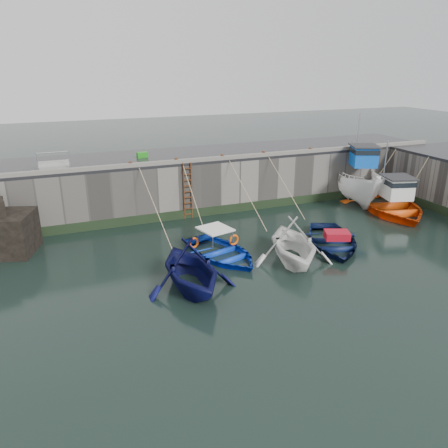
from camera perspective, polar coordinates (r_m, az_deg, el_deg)
name	(u,v)px	position (r m, az deg, el deg)	size (l,w,h in m)	color
ground	(314,291)	(17.43, 11.68, -8.56)	(120.00, 120.00, 0.00)	black
quay_back	(206,179)	(27.44, -2.34, 5.90)	(30.00, 5.00, 3.00)	slate
road_back	(206,154)	(27.09, -2.39, 9.15)	(30.00, 5.00, 0.16)	black
kerb_back	(220,158)	(24.89, -0.58, 8.60)	(30.00, 0.30, 0.20)	slate
algae_back	(221,210)	(25.50, -0.40, 1.88)	(30.00, 0.08, 0.50)	black
ladder	(188,191)	(24.44, -4.76, 4.28)	(0.51, 0.08, 3.20)	#3F1E0F
boat_near_white	(191,288)	(17.35, -4.37, -8.29)	(3.78, 4.38, 2.31)	#0A0D41
boat_near_white_rope	(159,240)	(21.95, -8.49, -2.14)	(0.04, 6.08, 3.10)	tan
boat_near_blue	(222,257)	(19.94, -0.31, -4.28)	(3.16, 4.43, 0.92)	#0D38C8
boat_near_blue_rope	(194,227)	(23.52, -3.94, -0.42)	(0.04, 4.12, 3.10)	tan
boat_near_blacktrim	(292,260)	(19.80, 8.87, -4.73)	(3.77, 4.37, 2.30)	white
boat_near_blacktrim_rope	(247,225)	(23.78, 3.01, -0.17)	(0.04, 5.41, 3.10)	tan
boat_near_navy	(332,245)	(21.79, 13.87, -2.70)	(3.34, 4.68, 0.97)	#09153D
boat_near_navy_rope	(286,217)	(25.28, 8.13, 0.91)	(0.04, 4.70, 3.10)	tan
boat_far_white	(358,183)	(29.27, 17.13, 5.18)	(5.13, 7.43, 5.69)	white
boat_far_orange	(390,204)	(27.68, 20.85, 2.40)	(6.18, 7.48, 4.34)	#F54E0C
fish_crate	(142,155)	(26.00, -10.63, 8.88)	(0.61, 0.36, 0.31)	#1E8818
railing	(54,165)	(24.36, -21.33, 7.21)	(1.60, 1.05, 1.00)	#A5A8AD
bollard_a	(130,164)	(23.69, -12.13, 7.66)	(0.18, 0.18, 0.28)	#3F1E0F
bollard_b	(176,160)	(24.21, -6.25, 8.25)	(0.18, 0.18, 0.28)	#3F1E0F
bollard_c	(222,157)	(25.05, -0.23, 8.76)	(0.18, 0.18, 0.28)	#3F1E0F
bollard_d	(263,154)	(26.09, 5.16, 9.15)	(0.18, 0.18, 0.28)	#3F1E0F
bollard_e	(310,150)	(27.65, 11.19, 9.48)	(0.18, 0.18, 0.28)	#3F1E0F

